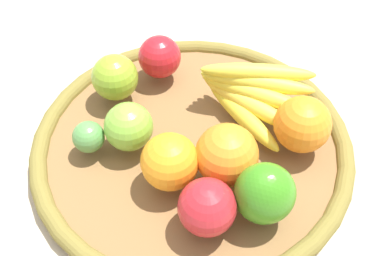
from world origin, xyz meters
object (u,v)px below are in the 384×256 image
Objects in this scene: apple_3 at (160,57)px; apple_1 at (207,207)px; bell_pepper at (265,194)px; banana_bunch at (252,93)px; apple_0 at (129,127)px; apple_2 at (115,77)px; orange_0 at (170,162)px; orange_2 at (302,124)px; lime_0 at (89,137)px; orange_1 at (227,155)px.

apple_1 reaches higher than apple_3.
banana_bunch is at bearing 92.63° from bell_pepper.
apple_0 is (-0.13, 0.10, -0.00)m from apple_1.
banana_bunch is (0.21, 0.01, 0.00)m from apple_2.
apple_2 is 0.21m from banana_bunch.
orange_2 is at bearing 33.23° from orange_0.
lime_0 is 0.18m from apple_3.
orange_2 is (0.09, 0.08, -0.00)m from orange_1.
orange_1 is 1.22× the size of apple_3.
apple_0 is (0.05, 0.02, 0.01)m from lime_0.
orange_0 reaches higher than apple_0.
orange_1 is 0.96× the size of bell_pepper.
bell_pepper is (0.12, -0.02, 0.01)m from orange_0.
bell_pepper reaches higher than orange_0.
apple_2 is at bearing 132.17° from orange_0.
banana_bunch is at bearing 61.45° from orange_0.
orange_2 is 0.92× the size of bell_pepper.
apple_1 is at bearing -23.36° from lime_0.
orange_2 is at bearing -6.69° from apple_2.
apple_2 is 0.42× the size of banana_bunch.
apple_2 is (-0.00, 0.11, 0.01)m from lime_0.
apple_3 is at bearing 90.33° from apple_0.
banana_bunch is at bearing 148.40° from orange_2.
apple_1 is 0.17m from apple_0.
bell_pepper reaches higher than apple_1.
orange_2 reaches higher than apple_3.
banana_bunch is 0.18m from bell_pepper.
apple_0 is at bearing -166.34° from orange_2.
apple_0 is at bearing -146.23° from banana_bunch.
bell_pepper reaches higher than orange_1.
orange_1 is (0.19, -0.00, 0.02)m from lime_0.
lime_0 is 0.59× the size of orange_0.
apple_1 reaches higher than apple_0.
orange_0 reaches higher than banana_bunch.
bell_pepper is at bearing -32.81° from apple_2.
lime_0 is 0.66× the size of apple_0.
apple_1 is at bearing -41.30° from orange_0.
orange_0 is (-0.08, -0.15, 0.00)m from banana_bunch.
banana_bunch reaches higher than apple_2.
apple_1 is at bearing -37.33° from apple_0.
orange_1 reaches higher than banana_bunch.
orange_1 is 1.09× the size of orange_0.
apple_3 is (-0.23, 0.10, -0.01)m from orange_2.
orange_0 is 0.13m from bell_pepper.
orange_1 reaches higher than apple_1.
apple_3 is (-0.07, 0.20, -0.00)m from orange_0.
apple_3 is at bearing 128.91° from orange_1.
orange_1 is at bearing 20.33° from orange_0.
orange_2 reaches higher than apple_2.
orange_1 is 0.49× the size of banana_bunch.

